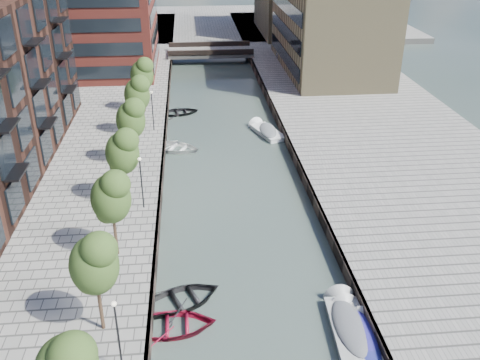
{
  "coord_description": "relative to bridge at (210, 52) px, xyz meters",
  "views": [
    {
      "loc": [
        -3.3,
        -11.64,
        20.98
      ],
      "look_at": [
        0.0,
        22.93,
        3.5
      ],
      "focal_mm": 40.0,
      "sensor_mm": 36.0,
      "label": 1
    }
  ],
  "objects": [
    {
      "name": "quay_wall_left",
      "position": [
        -6.1,
        -32.0,
        -0.89
      ],
      "size": [
        0.25,
        140.0,
        1.0
      ],
      "primitive_type": "cube",
      "color": "#332823",
      "rests_on": "ground"
    },
    {
      "name": "sloop_1",
      "position": [
        -4.36,
        -58.16,
        -1.39
      ],
      "size": [
        5.96,
        5.19,
        1.03
      ],
      "primitive_type": "imported",
      "rotation": [
        0.0,
        0.0,
        1.96
      ],
      "color": "black",
      "rests_on": "ground"
    },
    {
      "name": "tree_4",
      "position": [
        -8.5,
        -40.0,
        3.92
      ],
      "size": [
        2.5,
        2.5,
        5.95
      ],
      "color": "#382619",
      "rests_on": "quay_left"
    },
    {
      "name": "lamp_0",
      "position": [
        -7.2,
        -64.0,
        2.12
      ],
      "size": [
        0.24,
        0.24,
        4.12
      ],
      "color": "black",
      "rests_on": "quay_left"
    },
    {
      "name": "quay_wall_right",
      "position": [
        6.1,
        -32.0,
        -0.89
      ],
      "size": [
        0.25,
        140.0,
        1.0
      ],
      "primitive_type": "cube",
      "color": "#332823",
      "rests_on": "ground"
    },
    {
      "name": "sloop_4",
      "position": [
        -4.69,
        -24.57,
        -1.39
      ],
      "size": [
        5.13,
        4.13,
        0.94
      ],
      "primitive_type": "imported",
      "rotation": [
        0.0,
        0.0,
        1.78
      ],
      "color": "black",
      "rests_on": "ground"
    },
    {
      "name": "sloop_2",
      "position": [
        -4.87,
        -60.38,
        -1.39
      ],
      "size": [
        5.07,
        3.69,
        1.03
      ],
      "primitive_type": "imported",
      "rotation": [
        0.0,
        0.0,
        1.6
      ],
      "color": "maroon",
      "rests_on": "ground"
    },
    {
      "name": "tree_2",
      "position": [
        -8.5,
        -54.0,
        3.92
      ],
      "size": [
        2.5,
        2.5,
        5.95
      ],
      "color": "#382619",
      "rests_on": "quay_left"
    },
    {
      "name": "far_closure",
      "position": [
        0.0,
        28.0,
        -0.89
      ],
      "size": [
        80.0,
        40.0,
        1.0
      ],
      "primitive_type": "cube",
      "color": "gray",
      "rests_on": "ground"
    },
    {
      "name": "tree_1",
      "position": [
        -8.5,
        -61.0,
        3.92
      ],
      "size": [
        2.5,
        2.5,
        5.95
      ],
      "color": "#382619",
      "rests_on": "quay_left"
    },
    {
      "name": "tree_3",
      "position": [
        -8.5,
        -47.0,
        3.92
      ],
      "size": [
        2.5,
        2.5,
        5.95
      ],
      "color": "#382619",
      "rests_on": "quay_left"
    },
    {
      "name": "quay_right",
      "position": [
        16.0,
        -32.0,
        -0.89
      ],
      "size": [
        20.0,
        140.0,
        1.0
      ],
      "primitive_type": "cube",
      "color": "gray",
      "rests_on": "ground"
    },
    {
      "name": "water",
      "position": [
        0.0,
        -32.0,
        -1.39
      ],
      "size": [
        300.0,
        300.0,
        0.0
      ],
      "primitive_type": "plane",
      "color": "#38473F",
      "rests_on": "ground"
    },
    {
      "name": "motorboat_1",
      "position": [
        4.94,
        -61.15,
        -1.16
      ],
      "size": [
        2.28,
        5.79,
        1.9
      ],
      "color": "#AEAEAC",
      "rests_on": "ground"
    },
    {
      "name": "car",
      "position": [
        10.83,
        -4.98,
        0.31
      ],
      "size": [
        2.07,
        4.26,
        1.4
      ],
      "primitive_type": "imported",
      "rotation": [
        0.0,
        0.0,
        0.1
      ],
      "color": "silver",
      "rests_on": "quay_right"
    },
    {
      "name": "bridge",
      "position": [
        0.0,
        0.0,
        0.0
      ],
      "size": [
        13.0,
        6.0,
        1.3
      ],
      "color": "gray",
      "rests_on": "ground"
    },
    {
      "name": "tan_block_near",
      "position": [
        16.0,
        -10.0,
        6.61
      ],
      "size": [
        12.0,
        25.0,
        14.0
      ],
      "primitive_type": "cube",
      "color": "#8E7E57",
      "rests_on": "quay_right"
    },
    {
      "name": "motorboat_0",
      "position": [
        5.36,
        -61.57,
        -1.19
      ],
      "size": [
        2.13,
        5.17,
        1.68
      ],
      "color": "silver",
      "rests_on": "ground"
    },
    {
      "name": "lamp_1",
      "position": [
        -7.2,
        -48.0,
        2.12
      ],
      "size": [
        0.24,
        0.24,
        4.12
      ],
      "color": "black",
      "rests_on": "quay_left"
    },
    {
      "name": "sloop_3",
      "position": [
        -5.09,
        -35.01,
        -1.39
      ],
      "size": [
        6.06,
        5.29,
        1.05
      ],
      "primitive_type": "imported",
      "rotation": [
        0.0,
        0.0,
        1.17
      ],
      "color": "white",
      "rests_on": "ground"
    },
    {
      "name": "lamp_2",
      "position": [
        -7.2,
        -32.0,
        2.12
      ],
      "size": [
        0.24,
        0.24,
        4.12
      ],
      "color": "black",
      "rests_on": "quay_left"
    },
    {
      "name": "motorboat_3",
      "position": [
        5.5,
        -62.36,
        -1.21
      ],
      "size": [
        2.53,
        4.76,
        1.51
      ],
      "color": "#B0B0AE",
      "rests_on": "ground"
    },
    {
      "name": "motorboat_4",
      "position": [
        4.42,
        -31.35,
        -1.17
      ],
      "size": [
        3.53,
        5.68,
        1.79
      ],
      "color": "white",
      "rests_on": "ground"
    },
    {
      "name": "tree_5",
      "position": [
        -8.5,
        -33.0,
        3.92
      ],
      "size": [
        2.5,
        2.5,
        5.95
      ],
      "color": "#382619",
      "rests_on": "quay_left"
    },
    {
      "name": "tree_6",
      "position": [
        -8.5,
        -26.0,
        3.92
      ],
      "size": [
        2.5,
        2.5,
        5.95
      ],
      "color": "#382619",
      "rests_on": "quay_left"
    }
  ]
}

